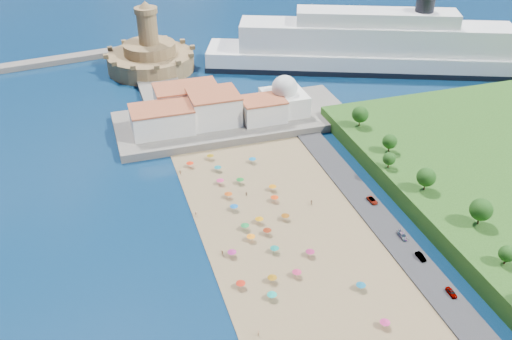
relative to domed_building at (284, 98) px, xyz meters
name	(u,v)px	position (x,y,z in m)	size (l,w,h in m)	color
ground	(269,241)	(-30.00, -71.00, -8.97)	(700.00, 700.00, 0.00)	#071938
terrace	(234,120)	(-20.00, 2.00, -7.47)	(90.00, 36.00, 3.00)	#59544C
jetty	(162,92)	(-42.00, 37.00, -7.77)	(18.00, 70.00, 2.40)	#59544C
waterfront_buildings	(199,109)	(-33.05, 2.64, -1.10)	(57.00, 29.00, 11.00)	silver
domed_building	(284,98)	(0.00, 0.00, 0.00)	(16.00, 16.00, 15.00)	silver
fortress	(150,56)	(-42.00, 67.00, -2.29)	(40.00, 40.00, 32.40)	#987D4C
cruise_ship	(373,49)	(57.33, 36.87, 1.08)	(152.84, 78.88, 33.96)	black
beach_parasols	(278,262)	(-31.37, -82.50, -6.83)	(32.55, 116.09, 2.20)	gray
beachgoers	(263,258)	(-34.28, -78.81, -7.85)	(36.11, 95.38, 1.85)	tan
parked_cars	(405,238)	(6.00, -82.54, -7.65)	(2.35, 45.98, 1.27)	gray
hillside_trees	(440,190)	(19.85, -75.74, 1.27)	(17.58, 110.92, 7.99)	#382314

